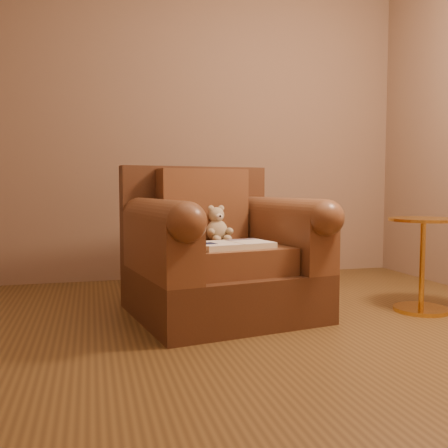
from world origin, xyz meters
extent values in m
plane|color=brown|center=(0.00, 0.00, 0.00)|extent=(4.00, 4.00, 0.00)
cube|color=#8A6B55|center=(0.00, 2.00, 1.35)|extent=(4.00, 0.02, 2.70)
cube|color=#4D2C19|center=(-0.04, 0.63, 0.15)|extent=(1.21, 1.17, 0.30)
cube|color=#4D2C19|center=(-0.11, 1.07, 0.62)|extent=(1.06, 0.28, 0.66)
cube|color=brown|center=(-0.03, 0.57, 0.38)|extent=(0.73, 0.83, 0.16)
cube|color=brown|center=(-0.09, 0.93, 0.69)|extent=(0.63, 0.27, 0.48)
cube|color=brown|center=(-0.45, 0.50, 0.47)|extent=(0.36, 0.92, 0.34)
cube|color=brown|center=(0.39, 0.65, 0.47)|extent=(0.36, 0.92, 0.34)
cylinder|color=brown|center=(-0.45, 0.50, 0.63)|extent=(0.36, 0.92, 0.21)
cylinder|color=brown|center=(0.39, 0.65, 0.63)|extent=(0.36, 0.92, 0.21)
ellipsoid|color=tan|center=(-0.03, 0.78, 0.52)|extent=(0.14, 0.13, 0.15)
sphere|color=tan|center=(-0.03, 0.79, 0.63)|extent=(0.10, 0.10, 0.10)
ellipsoid|color=tan|center=(-0.07, 0.79, 0.67)|extent=(0.04, 0.02, 0.04)
ellipsoid|color=tan|center=(0.00, 0.80, 0.67)|extent=(0.04, 0.02, 0.04)
ellipsoid|color=beige|center=(-0.03, 0.74, 0.62)|extent=(0.05, 0.03, 0.04)
sphere|color=black|center=(-0.02, 0.72, 0.62)|extent=(0.01, 0.01, 0.01)
ellipsoid|color=tan|center=(-0.09, 0.71, 0.52)|extent=(0.05, 0.09, 0.05)
ellipsoid|color=tan|center=(0.04, 0.73, 0.52)|extent=(0.05, 0.09, 0.05)
ellipsoid|color=tan|center=(-0.06, 0.69, 0.48)|extent=(0.06, 0.09, 0.05)
ellipsoid|color=tan|center=(0.02, 0.70, 0.48)|extent=(0.06, 0.09, 0.05)
cube|color=beige|center=(-0.03, 0.40, 0.47)|extent=(0.49, 0.35, 0.03)
cube|color=white|center=(-0.14, 0.37, 0.49)|extent=(0.27, 0.30, 0.00)
cube|color=white|center=(0.08, 0.42, 0.49)|extent=(0.27, 0.30, 0.00)
cube|color=beige|center=(-0.03, 0.40, 0.49)|extent=(0.07, 0.26, 0.00)
cube|color=#0F1638|center=(-0.19, 0.36, 0.49)|extent=(0.09, 0.11, 0.00)
cube|color=slate|center=(0.06, 0.51, 0.49)|extent=(0.21, 0.10, 0.00)
cylinder|color=gold|center=(1.24, 0.37, 0.01)|extent=(0.35, 0.35, 0.03)
cylinder|color=gold|center=(1.24, 0.37, 0.30)|extent=(0.03, 0.03, 0.57)
cylinder|color=gold|center=(1.24, 0.37, 0.60)|extent=(0.44, 0.44, 0.02)
cylinder|color=gold|center=(1.24, 0.37, 0.59)|extent=(0.03, 0.03, 0.02)
camera|label=1|loc=(-0.83, -2.38, 0.81)|focal=40.00mm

